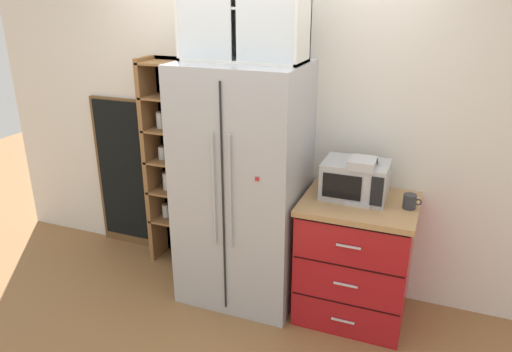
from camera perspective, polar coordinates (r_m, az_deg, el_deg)
name	(u,v)px	position (r m, az deg, el deg)	size (l,w,h in m)	color
ground_plane	(245,289)	(4.02, -1.34, -13.14)	(10.70, 10.70, 0.00)	olive
wall_back_cream	(263,124)	(3.83, 0.82, 6.13)	(5.00, 0.10, 2.55)	silver
refrigerator	(243,186)	(3.59, -1.49, -1.14)	(0.88, 0.73, 1.81)	#ADAFB5
pantry_shelf_column	(178,163)	(4.14, -9.16, 1.56)	(0.52, 0.29, 1.77)	brown
counter_cabinet	(355,258)	(3.61, 11.60, -9.44)	(0.78, 0.68, 0.91)	#A8161C
microwave	(355,180)	(3.41, 11.60, -0.44)	(0.44, 0.33, 0.26)	#ADAFB5
coffee_maker	(362,179)	(3.35, 12.37, -0.40)	(0.17, 0.20, 0.31)	#B7B7BC
mug_charcoal	(410,202)	(3.36, 17.66, -2.88)	(0.12, 0.09, 0.10)	#2D2D33
mug_cream	(361,195)	(3.39, 12.23, -2.16)	(0.12, 0.09, 0.09)	silver
bottle_green	(363,181)	(3.44, 12.52, -0.61)	(0.06, 0.06, 0.26)	#285B33
bottle_clear	(363,182)	(3.43, 12.49, -0.70)	(0.07, 0.07, 0.26)	silver
upper_cabinet	(245,8)	(3.37, -1.36, 19.21)	(0.85, 0.32, 0.69)	silver
chalkboard_menu	(126,174)	(4.55, -15.07, 0.25)	(0.60, 0.04, 1.40)	brown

